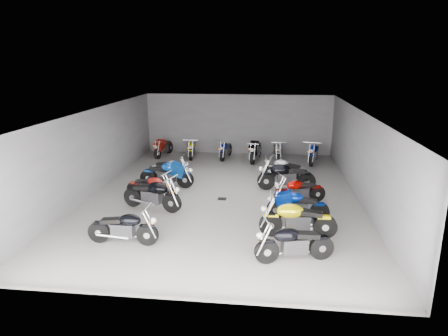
{
  "coord_description": "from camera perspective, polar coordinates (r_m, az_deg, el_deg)",
  "views": [
    {
      "loc": [
        1.65,
        -14.39,
        5.04
      ],
      "look_at": [
        -0.01,
        0.22,
        1.0
      ],
      "focal_mm": 32.0,
      "sensor_mm": 36.0,
      "label": 1
    }
  ],
  "objects": [
    {
      "name": "motorcycle_right_d",
      "position": [
        14.56,
        10.68,
        -3.2
      ],
      "size": [
        1.89,
        0.81,
        0.87
      ],
      "rotation": [
        0.0,
        0.0,
        1.93
      ],
      "color": "black",
      "rests_on": "ground"
    },
    {
      "name": "motorcycle_left_c",
      "position": [
        13.91,
        -10.16,
        -3.76
      ],
      "size": [
        2.19,
        0.76,
        0.99
      ],
      "rotation": [
        0.0,
        0.0,
        -1.85
      ],
      "color": "black",
      "rests_on": "ground"
    },
    {
      "name": "motorcycle_left_f",
      "position": [
        17.49,
        -7.81,
        -0.01
      ],
      "size": [
        1.85,
        0.4,
        0.81
      ],
      "rotation": [
        0.0,
        0.0,
        -1.64
      ],
      "color": "black",
      "rests_on": "ground"
    },
    {
      "name": "motorcycle_right_c",
      "position": [
        13.07,
        10.37,
        -5.3
      ],
      "size": [
        2.03,
        0.41,
        0.89
      ],
      "rotation": [
        0.0,
        0.0,
        1.54
      ],
      "color": "black",
      "rests_on": "ground"
    },
    {
      "name": "wall_right",
      "position": [
        15.17,
        19.06,
        1.4
      ],
      "size": [
        0.1,
        14.0,
        3.2
      ],
      "primitive_type": "cube",
      "color": "gray",
      "rests_on": "ground"
    },
    {
      "name": "motorcycle_back_c",
      "position": [
        20.71,
        0.23,
        2.64
      ],
      "size": [
        0.49,
        1.97,
        0.87
      ],
      "rotation": [
        0.0,
        0.0,
        2.99
      ],
      "color": "black",
      "rests_on": "ground"
    },
    {
      "name": "motorcycle_back_b",
      "position": [
        21.01,
        -4.59,
        2.76
      ],
      "size": [
        0.43,
        1.97,
        0.86
      ],
      "rotation": [
        0.0,
        0.0,
        3.23
      ],
      "color": "black",
      "rests_on": "ground"
    },
    {
      "name": "ground",
      "position": [
        15.33,
        -0.06,
        -3.82
      ],
      "size": [
        14.0,
        14.0,
        0.0
      ],
      "primitive_type": "plane",
      "color": "gray",
      "rests_on": "ground"
    },
    {
      "name": "motorcycle_back_f",
      "position": [
        20.31,
        12.7,
        2.13
      ],
      "size": [
        0.68,
        2.14,
        0.96
      ],
      "rotation": [
        0.0,
        0.0,
        2.89
      ],
      "color": "black",
      "rests_on": "ground"
    },
    {
      "name": "wall_back",
      "position": [
        21.72,
        2.06,
        6.25
      ],
      "size": [
        10.0,
        0.1,
        3.2
      ],
      "primitive_type": "cube",
      "color": "gray",
      "rests_on": "ground"
    },
    {
      "name": "motorcycle_left_a",
      "position": [
        11.59,
        -14.14,
        -8.24
      ],
      "size": [
        2.04,
        0.4,
        0.9
      ],
      "rotation": [
        0.0,
        0.0,
        -1.59
      ],
      "color": "black",
      "rests_on": "ground"
    },
    {
      "name": "drain_grate",
      "position": [
        14.86,
        -0.28,
        -4.43
      ],
      "size": [
        0.32,
        0.32,
        0.01
      ],
      "primitive_type": "cube",
      "color": "black",
      "rests_on": "ground"
    },
    {
      "name": "motorcycle_back_d",
      "position": [
        20.31,
        4.56,
        2.56
      ],
      "size": [
        0.57,
        2.29,
        1.01
      ],
      "rotation": [
        0.0,
        0.0,
        2.99
      ],
      "color": "black",
      "rests_on": "ground"
    },
    {
      "name": "motorcycle_left_e",
      "position": [
        16.25,
        -8.09,
        -0.87
      ],
      "size": [
        2.24,
        0.48,
        0.99
      ],
      "rotation": [
        0.0,
        0.0,
        -1.64
      ],
      "color": "black",
      "rests_on": "ground"
    },
    {
      "name": "motorcycle_left_d",
      "position": [
        14.91,
        -10.42,
        -2.72
      ],
      "size": [
        1.95,
        0.65,
        0.87
      ],
      "rotation": [
        0.0,
        0.0,
        -1.83
      ],
      "color": "black",
      "rests_on": "ground"
    },
    {
      "name": "motorcycle_right_f",
      "position": [
        17.15,
        8.73,
        -0.21
      ],
      "size": [
        1.93,
        0.9,
        0.89
      ],
      "rotation": [
        0.0,
        0.0,
        1.18
      ],
      "color": "black",
      "rests_on": "ground"
    },
    {
      "name": "wall_left",
      "position": [
        16.22,
        -17.91,
        2.37
      ],
      "size": [
        0.1,
        14.0,
        3.2
      ],
      "primitive_type": "cube",
      "color": "gray",
      "rests_on": "ground"
    },
    {
      "name": "motorcycle_back_a",
      "position": [
        21.45,
        -8.66,
        2.96
      ],
      "size": [
        0.56,
        2.05,
        0.91
      ],
      "rotation": [
        0.0,
        0.0,
        2.96
      ],
      "color": "black",
      "rests_on": "ground"
    },
    {
      "name": "motorcycle_right_a",
      "position": [
        10.49,
        9.91,
        -10.52
      ],
      "size": [
        2.06,
        0.69,
        0.92
      ],
      "rotation": [
        0.0,
        0.0,
        1.84
      ],
      "color": "black",
      "rests_on": "ground"
    },
    {
      "name": "motorcycle_right_e",
      "position": [
        15.94,
        8.81,
        -1.16
      ],
      "size": [
        2.31,
        0.51,
        1.02
      ],
      "rotation": [
        0.0,
        0.0,
        1.66
      ],
      "color": "black",
      "rests_on": "ground"
    },
    {
      "name": "ceiling",
      "position": [
        14.59,
        -0.06,
        8.2
      ],
      "size": [
        10.0,
        14.0,
        0.04
      ],
      "primitive_type": "cube",
      "color": "black",
      "rests_on": "wall_back"
    },
    {
      "name": "motorcycle_right_b",
      "position": [
        11.84,
        10.38,
        -7.24
      ],
      "size": [
        2.26,
        0.45,
        0.99
      ],
      "rotation": [
        0.0,
        0.0,
        1.59
      ],
      "color": "black",
      "rests_on": "ground"
    },
    {
      "name": "motorcycle_back_e",
      "position": [
        20.61,
        7.58,
        2.41
      ],
      "size": [
        0.42,
        1.94,
        0.85
      ],
      "rotation": [
        0.0,
        0.0,
        3.22
      ],
      "color": "black",
      "rests_on": "ground"
    }
  ]
}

